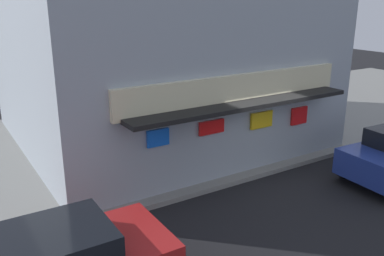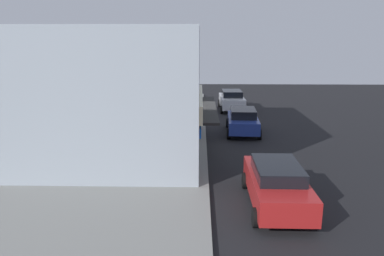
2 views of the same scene
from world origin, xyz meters
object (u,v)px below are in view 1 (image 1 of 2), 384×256
(trash_can, at_px, (160,156))
(pedestrian, at_px, (291,126))
(traffic_light, at_px, (222,50))
(fire_hydrant, at_px, (107,182))

(trash_can, relative_size, pedestrian, 0.49)
(traffic_light, relative_size, pedestrian, 3.27)
(fire_hydrant, xyz_separation_m, pedestrian, (6.38, -0.29, 0.56))
(pedestrian, bearing_deg, fire_hydrant, 177.37)
(pedestrian, bearing_deg, traffic_light, 175.49)
(fire_hydrant, height_order, pedestrian, pedestrian)
(traffic_light, bearing_deg, pedestrian, -4.51)
(fire_hydrant, distance_m, trash_can, 2.24)
(traffic_light, distance_m, pedestrian, 3.85)
(fire_hydrant, relative_size, trash_can, 0.97)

